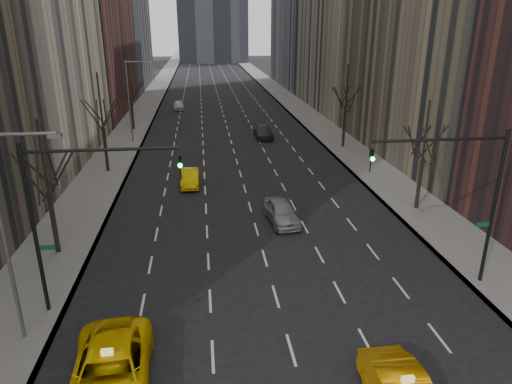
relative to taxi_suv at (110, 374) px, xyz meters
name	(u,v)px	position (x,y,z in m)	size (l,w,h in m)	color
sidewalk_left	(146,106)	(-5.30, 63.54, -0.78)	(4.50, 320.00, 0.15)	slate
sidewalk_right	(292,103)	(19.20, 63.54, -0.78)	(4.50, 320.00, 0.15)	slate
tree_lw_b	(49,195)	(-5.05, 11.54, 2.86)	(3.36, 3.50, 7.82)	black
tree_lw_c	(103,129)	(-5.05, 27.54, 3.18)	(3.36, 3.50, 8.74)	black
tree_lw_d	(131,102)	(-5.05, 45.54, 2.70)	(3.36, 3.50, 7.36)	black
tree_rw_b	(422,161)	(18.95, 15.54, 2.86)	(3.36, 3.50, 7.82)	black
tree_rw_c	(345,111)	(18.95, 33.54, 3.18)	(3.36, 3.50, 8.74)	black
traffic_mast_left	(70,202)	(-2.16, 5.53, 4.63)	(6.69, 0.39, 8.00)	black
traffic_mast_right	(465,185)	(16.06, 5.53, 4.63)	(6.69, 0.39, 8.00)	black
streetlight_near	(10,219)	(-3.89, 3.54, 4.76)	(2.83, 0.22, 9.00)	slate
streetlight_far	(132,93)	(-3.89, 38.54, 4.76)	(2.83, 0.22, 9.00)	slate
taxi_suv	(110,374)	(0.00, 0.00, 0.00)	(2.85, 6.17, 1.72)	#EDBD04
silver_sedan_ahead	(281,212)	(8.78, 14.48, -0.10)	(1.78, 4.42, 1.51)	#929599
far_taxi	(190,178)	(2.49, 22.90, -0.18)	(1.43, 4.10, 1.35)	yellow
far_suv_grey	(263,132)	(10.93, 39.34, -0.14)	(2.01, 4.94, 1.43)	#2F3035
far_car_white	(178,105)	(0.10, 60.02, -0.16)	(1.64, 4.08, 1.39)	white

